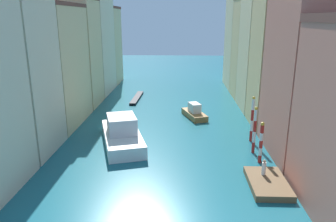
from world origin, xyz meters
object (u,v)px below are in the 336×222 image
(person_on_dock, at_px, (264,168))
(mooring_pole_1, at_px, (255,130))
(motorboat_0, at_px, (194,113))
(waterfront_dock, at_px, (268,183))
(mooring_pole_0, at_px, (261,142))
(mooring_pole_2, at_px, (252,119))
(vaporetto_white, at_px, (122,134))
(gondola_black, at_px, (137,98))

(person_on_dock, distance_m, mooring_pole_1, 6.08)
(person_on_dock, xyz_separation_m, motorboat_0, (-5.22, 17.97, -0.48))
(person_on_dock, bearing_deg, waterfront_dock, -82.46)
(mooring_pole_0, bearing_deg, person_on_dock, -98.41)
(mooring_pole_2, bearing_deg, mooring_pole_0, -93.04)
(waterfront_dock, relative_size, vaporetto_white, 0.48)
(motorboat_0, bearing_deg, vaporetto_white, -129.49)
(mooring_pole_0, bearing_deg, waterfront_dock, -94.89)
(waterfront_dock, distance_m, mooring_pole_1, 7.29)
(waterfront_dock, relative_size, person_on_dock, 3.77)
(mooring_pole_0, distance_m, mooring_pole_1, 2.39)
(vaporetto_white, distance_m, motorboat_0, 13.16)
(person_on_dock, relative_size, mooring_pole_1, 0.28)
(mooring_pole_2, height_order, motorboat_0, mooring_pole_2)
(vaporetto_white, bearing_deg, mooring_pole_1, -7.77)
(mooring_pole_1, relative_size, vaporetto_white, 0.47)
(person_on_dock, distance_m, gondola_black, 31.89)
(mooring_pole_1, bearing_deg, mooring_pole_2, 82.52)
(mooring_pole_0, relative_size, gondola_black, 0.46)
(waterfront_dock, bearing_deg, gondola_black, 116.86)
(waterfront_dock, distance_m, vaporetto_white, 16.34)
(person_on_dock, distance_m, vaporetto_white, 15.67)
(vaporetto_white, distance_m, gondola_black, 20.52)
(mooring_pole_0, distance_m, gondola_black, 29.10)
(mooring_pole_2, relative_size, vaporetto_white, 0.49)
(mooring_pole_0, bearing_deg, mooring_pole_1, 93.25)
(mooring_pole_0, bearing_deg, vaporetto_white, 163.20)
(vaporetto_white, bearing_deg, waterfront_dock, -32.78)
(vaporetto_white, bearing_deg, person_on_dock, -29.92)
(mooring_pole_0, relative_size, vaporetto_white, 0.39)
(person_on_dock, distance_m, motorboat_0, 18.72)
(person_on_dock, relative_size, vaporetto_white, 0.13)
(mooring_pole_1, bearing_deg, person_on_dock, -93.80)
(waterfront_dock, xyz_separation_m, mooring_pole_1, (0.26, 6.93, 2.25))
(mooring_pole_1, bearing_deg, vaporetto_white, 172.23)
(gondola_black, bearing_deg, mooring_pole_2, -50.82)
(mooring_pole_2, relative_size, gondola_black, 0.59)
(waterfront_dock, height_order, vaporetto_white, vaporetto_white)
(mooring_pole_0, xyz_separation_m, vaporetto_white, (-14.11, 4.26, -0.96))
(motorboat_0, bearing_deg, mooring_pole_0, -68.27)
(waterfront_dock, bearing_deg, mooring_pole_1, 87.87)
(gondola_black, bearing_deg, mooring_pole_1, -55.98)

